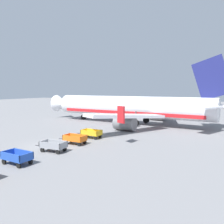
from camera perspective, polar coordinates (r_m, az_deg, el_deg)
ground_plane at (r=26.56m, az=-15.21°, el=-8.12°), size 220.00×220.00×0.00m
airplane at (r=41.29m, az=5.47°, el=1.21°), size 37.65×30.24×11.34m
baggage_cart_second_in_row at (r=21.02m, az=-22.58°, el=-10.33°), size 3.58×1.49×1.07m
baggage_cart_third_in_row at (r=23.91m, az=-14.39°, el=-8.15°), size 3.60×1.63×1.07m
baggage_cart_fourth_in_row at (r=26.60m, az=-9.23°, el=-6.64°), size 3.57×1.48×1.07m
baggage_cart_far_end at (r=29.60m, az=-5.16°, el=-5.34°), size 3.55×1.41×1.07m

